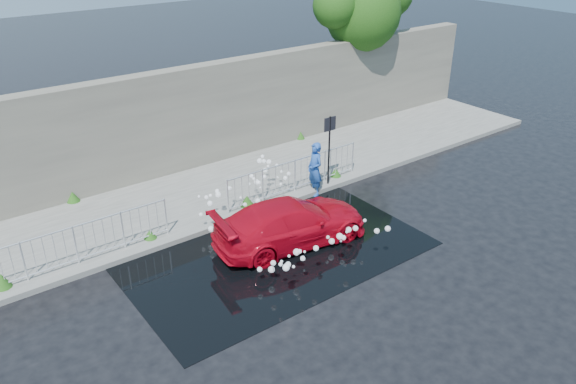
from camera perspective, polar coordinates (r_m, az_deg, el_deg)
name	(u,v)px	position (r m, az deg, el deg)	size (l,w,h in m)	color
ground	(281,275)	(14.43, -0.75, -8.38)	(90.00, 90.00, 0.00)	black
pavement	(188,199)	(18.10, -10.10, -0.74)	(30.00, 4.00, 0.15)	#5F605B
curb	(220,224)	(16.53, -6.89, -3.29)	(30.00, 0.25, 0.16)	#5F605B
retaining_wall	(153,126)	(19.24, -13.59, 6.54)	(30.00, 0.60, 3.50)	#5D574E
puddle	(274,251)	(15.34, -1.44, -6.00)	(8.00, 5.00, 0.01)	black
sign_post	(329,140)	(18.09, 4.23, 5.34)	(0.45, 0.06, 2.50)	black
tree	(364,10)	(23.94, 7.72, 17.89)	(4.83, 3.10, 6.16)	#332114
railing_left	(75,244)	(15.25, -20.80, -4.94)	(5.05, 0.05, 1.10)	silver
railing_right	(295,174)	(17.95, 0.69, 1.81)	(5.05, 0.05, 1.10)	silver
weeds	(185,202)	(17.45, -10.46, -0.98)	(12.17, 3.93, 0.39)	#164713
water_spray	(276,213)	(15.67, -1.26, -2.11)	(3.54, 5.79, 1.10)	white
red_car	(291,222)	(15.40, 0.30, -3.11)	(1.78, 4.37, 1.27)	#B50718
person	(315,169)	(17.95, 2.75, 2.32)	(0.65, 0.43, 1.78)	#214FA9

